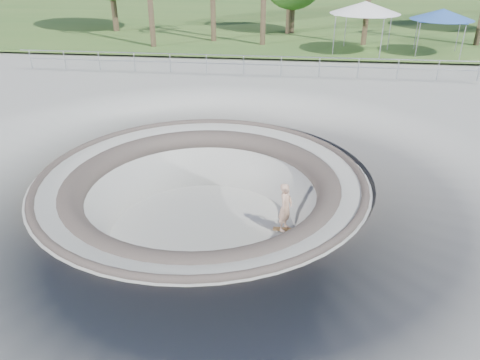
{
  "coord_description": "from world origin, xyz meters",
  "views": [
    {
      "loc": [
        2.71,
        -12.81,
        6.54
      ],
      "look_at": [
        1.2,
        0.1,
        -0.1
      ],
      "focal_mm": 35.0,
      "sensor_mm": 36.0,
      "label": 1
    }
  ],
  "objects": [
    {
      "name": "ground",
      "position": [
        0.0,
        0.0,
        0.0
      ],
      "size": [
        180.0,
        180.0,
        0.0
      ],
      "primitive_type": "plane",
      "color": "gray",
      "rests_on": "ground"
    },
    {
      "name": "skate_bowl",
      "position": [
        0.0,
        0.0,
        -1.83
      ],
      "size": [
        14.0,
        14.0,
        4.1
      ],
      "color": "gray",
      "rests_on": "ground"
    },
    {
      "name": "grass_strip",
      "position": [
        0.0,
        34.0,
        0.22
      ],
      "size": [
        180.0,
        36.0,
        0.12
      ],
      "color": "#345A24",
      "rests_on": "ground"
    },
    {
      "name": "distant_hills",
      "position": [
        3.78,
        57.17,
        -7.02
      ],
      "size": [
        103.2,
        45.0,
        28.6
      ],
      "color": "olive",
      "rests_on": "ground"
    },
    {
      "name": "safety_railing",
      "position": [
        0.0,
        12.0,
        0.69
      ],
      "size": [
        25.0,
        0.06,
        1.03
      ],
      "color": "#979A9F",
      "rests_on": "ground"
    },
    {
      "name": "skateboard",
      "position": [
        2.66,
        0.11,
        -1.84
      ],
      "size": [
        0.75,
        0.24,
        0.08
      ],
      "color": "olive",
      "rests_on": "ground"
    },
    {
      "name": "skater",
      "position": [
        2.66,
        0.11,
        -1.0
      ],
      "size": [
        0.59,
        0.7,
        1.64
      ],
      "primitive_type": "imported",
      "rotation": [
        0.0,
        0.0,
        1.18
      ],
      "color": "tan",
      "rests_on": "skateboard"
    },
    {
      "name": "canopy_white",
      "position": [
        6.81,
        18.0,
        2.95
      ],
      "size": [
        5.72,
        5.72,
        3.05
      ],
      "color": "#979A9F",
      "rests_on": "ground"
    },
    {
      "name": "canopy_blue",
      "position": [
        11.4,
        18.0,
        2.62
      ],
      "size": [
        5.22,
        5.22,
        2.68
      ],
      "color": "#979A9F",
      "rests_on": "ground"
    }
  ]
}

